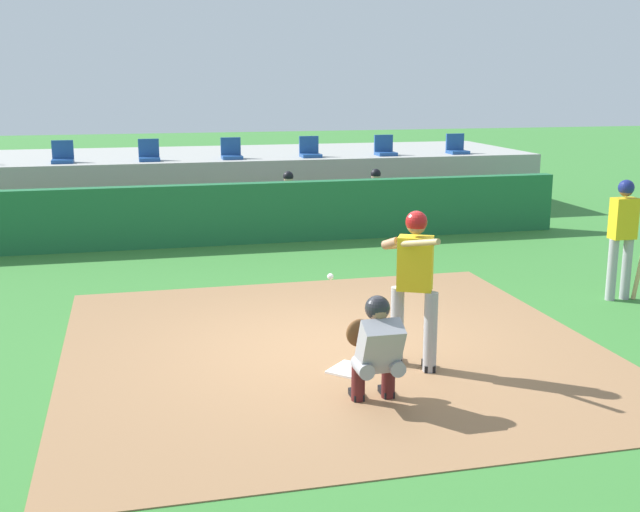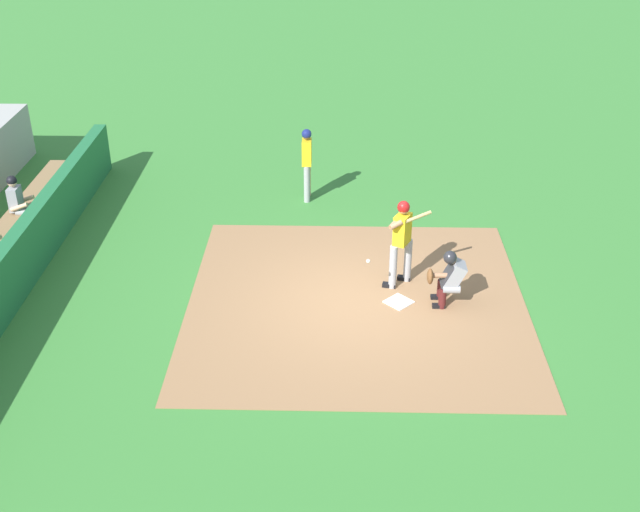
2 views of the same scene
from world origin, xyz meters
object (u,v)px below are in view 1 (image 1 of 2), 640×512
dugout_player_0 (290,201)px  stadium_seat_6 (457,148)px  batter_at_plate (414,280)px  stadium_seat_1 (63,157)px  stadium_seat_4 (310,151)px  stadium_seat_3 (231,153)px  stadium_seat_5 (385,150)px  catcher_crouched (376,346)px  dugout_player_1 (377,198)px  on_deck_batter (623,232)px  home_plate (352,370)px  stadium_seat_2 (149,155)px

dugout_player_0 → stadium_seat_6: stadium_seat_6 is taller
batter_at_plate → stadium_seat_6: stadium_seat_6 is taller
stadium_seat_1 → stadium_seat_4: same height
dugout_player_0 → stadium_seat_3: 2.40m
dugout_player_0 → stadium_seat_5: 3.54m
catcher_crouched → stadium_seat_3: (0.01, 11.07, 0.93)m
catcher_crouched → stadium_seat_5: bearing=71.4°
batter_at_plate → stadium_seat_6: bearing=64.5°
stadium_seat_1 → dugout_player_1: bearing=-17.1°
on_deck_batter → batter_at_plate: bearing=-153.5°
dugout_player_1 → stadium_seat_5: bearing=67.8°
catcher_crouched → stadium_seat_6: (5.58, 11.07, 0.93)m
catcher_crouched → stadium_seat_4: bearing=80.4°
batter_at_plate → stadium_seat_3: 10.26m
catcher_crouched → stadium_seat_3: bearing=90.0°
home_plate → on_deck_batter: on_deck_batter is taller
on_deck_batter → stadium_seat_1: 11.76m
home_plate → stadium_seat_6: bearing=61.3°
batter_at_plate → stadium_seat_5: (3.02, 10.23, 0.50)m
home_plate → stadium_seat_5: bearing=70.0°
batter_at_plate → on_deck_batter: (3.96, 1.97, -0.02)m
stadium_seat_1 → stadium_seat_5: (7.43, 0.00, 0.00)m
stadium_seat_1 → stadium_seat_4: bearing=0.0°
dugout_player_0 → dugout_player_1: size_ratio=1.00×
batter_at_plate → stadium_seat_5: bearing=73.5°
batter_at_plate → stadium_seat_3: bearing=93.9°
stadium_seat_2 → stadium_seat_3: (1.86, 0.00, 0.00)m
dugout_player_1 → stadium_seat_6: (2.69, 2.03, 0.86)m
batter_at_plate → dugout_player_1: bearing=75.0°
home_plate → dugout_player_0: bearing=83.4°
dugout_player_1 → stadium_seat_4: 2.44m
stadium_seat_2 → stadium_seat_3: bearing=0.0°
home_plate → stadium_seat_6: (5.57, 10.18, 1.51)m
stadium_seat_2 → stadium_seat_3: same height
home_plate → stadium_seat_3: (0.00, 10.18, 1.51)m
catcher_crouched → stadium_seat_4: stadium_seat_4 is taller
catcher_crouched → dugout_player_1: bearing=72.3°
batter_at_plate → stadium_seat_6: 11.34m
dugout_player_0 → stadium_seat_5: (2.77, 2.03, 0.86)m
stadium_seat_2 → on_deck_batter: bearing=-51.7°
dugout_player_1 → stadium_seat_4: stadium_seat_4 is taller
home_plate → dugout_player_0: 8.23m
catcher_crouched → stadium_seat_5: (3.72, 11.07, 0.93)m
on_deck_batter → stadium_seat_6: size_ratio=3.72×
dugout_player_0 → stadium_seat_1: (-4.66, 2.03, 0.86)m
catcher_crouched → stadium_seat_5: size_ratio=3.89×
catcher_crouched → stadium_seat_1: bearing=108.5°
stadium_seat_1 → stadium_seat_3: 3.71m
dugout_player_1 → stadium_seat_1: size_ratio=2.71×
dugout_player_0 → stadium_seat_2: (-2.81, 2.03, 0.86)m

